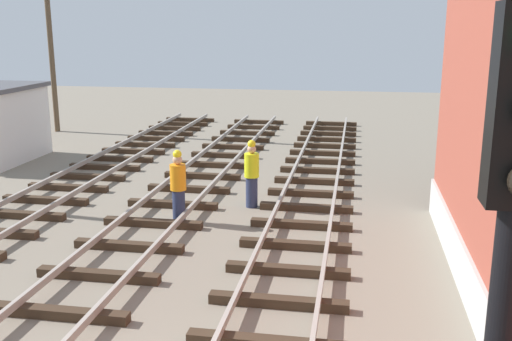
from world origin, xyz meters
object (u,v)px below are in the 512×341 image
object	(u,v)px
track_worker_foreground	(252,174)
utility_pole_far	(50,31)
signal_mast	(503,327)
track_worker_distant	(178,187)

from	to	relation	value
track_worker_foreground	utility_pole_far	bearing A→B (deg)	137.53
utility_pole_far	signal_mast	bearing A→B (deg)	-56.38
utility_pole_far	track_worker_foreground	bearing A→B (deg)	-42.47
track_worker_foreground	track_worker_distant	distance (m)	2.24
utility_pole_far	track_worker_distant	world-z (taller)	utility_pole_far
track_worker_foreground	track_worker_distant	bearing A→B (deg)	-135.01
signal_mast	utility_pole_far	xyz separation A→B (m)	(-14.73, 22.16, 1.45)
track_worker_distant	utility_pole_far	bearing A→B (deg)	129.01
signal_mast	track_worker_distant	world-z (taller)	signal_mast
signal_mast	track_worker_distant	distance (m)	11.86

